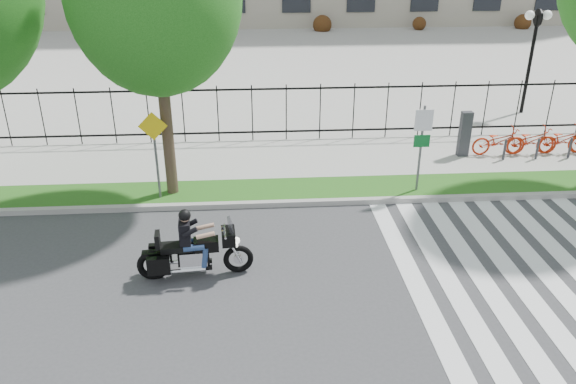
{
  "coord_description": "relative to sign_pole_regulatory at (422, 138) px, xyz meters",
  "views": [
    {
      "loc": [
        -1.27,
        -9.87,
        6.91
      ],
      "look_at": [
        -0.37,
        3.0,
        0.93
      ],
      "focal_mm": 35.0,
      "sensor_mm": 36.0,
      "label": 1
    }
  ],
  "objects": [
    {
      "name": "curb",
      "position": [
        -3.47,
        -0.48,
        -1.66
      ],
      "size": [
        60.0,
        0.2,
        0.15
      ],
      "primitive_type": "cube",
      "color": "#9C9992",
      "rests_on": "ground"
    },
    {
      "name": "plaza",
      "position": [
        -3.47,
        20.42,
        -1.69
      ],
      "size": [
        80.0,
        34.0,
        0.1
      ],
      "primitive_type": "cube",
      "color": "#A1A097",
      "rests_on": "ground"
    },
    {
      "name": "grass_verge",
      "position": [
        -3.47,
        0.37,
        -1.66
      ],
      "size": [
        60.0,
        1.5,
        0.15
      ],
      "primitive_type": "cube",
      "color": "#1A5515",
      "rests_on": "ground"
    },
    {
      "name": "sidewalk",
      "position": [
        -3.47,
        2.87,
        -1.66
      ],
      "size": [
        60.0,
        3.5,
        0.15
      ],
      "primitive_type": "cube",
      "color": "#A1A097",
      "rests_on": "ground"
    },
    {
      "name": "motorcycle_rider",
      "position": [
        -6.04,
        -3.8,
        -1.09
      ],
      "size": [
        2.54,
        0.78,
        1.96
      ],
      "color": "black",
      "rests_on": "ground"
    },
    {
      "name": "sign_pole_warning",
      "position": [
        -7.33,
        0.0,
        0.0
      ],
      "size": [
        0.78,
        0.09,
        2.49
      ],
      "color": "#59595B",
      "rests_on": "grass_verge"
    },
    {
      "name": "iron_fence",
      "position": [
        -3.47,
        4.62,
        -0.59
      ],
      "size": [
        30.0,
        0.06,
        2.0
      ],
      "primitive_type": null,
      "color": "black",
      "rests_on": "sidewalk"
    },
    {
      "name": "crosswalk_stripes",
      "position": [
        1.36,
        -4.58,
        -1.73
      ],
      "size": [
        5.7,
        8.0,
        0.01
      ],
      "primitive_type": null,
      "color": "silver",
      "rests_on": "ground"
    },
    {
      "name": "ground",
      "position": [
        -3.47,
        -4.58,
        -1.74
      ],
      "size": [
        120.0,
        120.0,
        0.0
      ],
      "primitive_type": "plane",
      "color": "#39393B",
      "rests_on": "ground"
    },
    {
      "name": "sign_pole_regulatory",
      "position": [
        0.0,
        0.0,
        0.0
      ],
      "size": [
        0.5,
        0.09,
        2.5
      ],
      "color": "#59595B",
      "rests_on": "grass_verge"
    },
    {
      "name": "lamp_post_right",
      "position": [
        6.53,
        7.42,
        1.47
      ],
      "size": [
        1.06,
        0.7,
        4.25
      ],
      "color": "black",
      "rests_on": "ground"
    }
  ]
}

